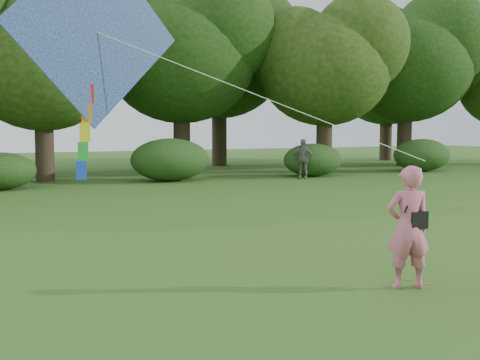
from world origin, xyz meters
name	(u,v)px	position (x,y,z in m)	size (l,w,h in m)	color
ground	(358,288)	(0.00, 0.00, 0.00)	(100.00, 100.00, 0.00)	#265114
man_kite_flyer	(408,227)	(0.66, -0.30, 0.92)	(0.67, 0.44, 1.84)	#D3637E
bystander_right	(303,159)	(8.85, 16.40, 0.91)	(1.07, 0.45, 1.83)	gray
crossbody_bag	(416,219)	(0.78, -0.33, 1.04)	(0.43, 0.20, 0.72)	black
flying_kite	(95,35)	(-3.61, 1.09, 3.65)	(5.79, 1.85, 3.33)	#2743AA
tree_line	(112,62)	(1.67, 22.88, 5.60)	(54.70, 15.30, 9.48)	#3A2D1E
shrub_band	(85,164)	(-0.72, 17.60, 0.86)	(39.15, 3.22, 1.88)	#264919
fallen_leaves	(266,228)	(1.15, 5.23, 0.01)	(8.75, 12.75, 0.01)	olive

